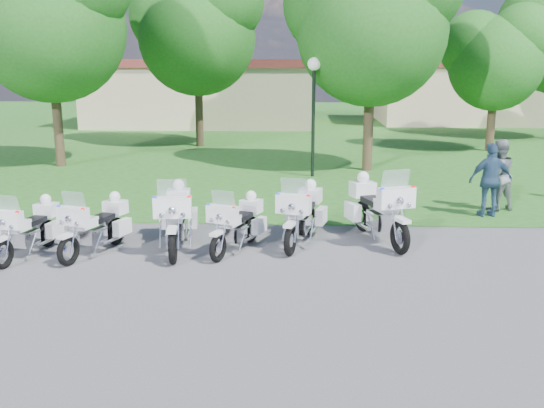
{
  "coord_description": "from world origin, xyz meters",
  "views": [
    {
      "loc": [
        0.18,
        -11.33,
        3.87
      ],
      "look_at": [
        -0.41,
        1.2,
        0.95
      ],
      "focal_mm": 40.0,
      "sensor_mm": 36.0,
      "label": 1
    }
  ],
  "objects_px": {
    "lamp_post": "(314,87)",
    "motorcycle_2": "(96,225)",
    "motorcycle_3": "(177,217)",
    "motorcycle_4": "(238,223)",
    "motorcycle_5": "(302,214)",
    "motorcycle_6": "(378,208)",
    "bystander_b": "(498,175)",
    "bystander_c": "(491,180)",
    "motorcycle_1": "(29,228)"
  },
  "relations": [
    {
      "from": "motorcycle_5",
      "to": "motorcycle_6",
      "type": "height_order",
      "value": "motorcycle_6"
    },
    {
      "from": "bystander_b",
      "to": "bystander_c",
      "type": "xyz_separation_m",
      "value": [
        -0.41,
        -0.71,
        -0.0
      ]
    },
    {
      "from": "motorcycle_2",
      "to": "motorcycle_4",
      "type": "height_order",
      "value": "motorcycle_2"
    },
    {
      "from": "motorcycle_1",
      "to": "bystander_c",
      "type": "distance_m",
      "value": 11.07
    },
    {
      "from": "motorcycle_2",
      "to": "bystander_c",
      "type": "height_order",
      "value": "bystander_c"
    },
    {
      "from": "motorcycle_4",
      "to": "bystander_c",
      "type": "height_order",
      "value": "bystander_c"
    },
    {
      "from": "lamp_post",
      "to": "motorcycle_2",
      "type": "bearing_deg",
      "value": -117.29
    },
    {
      "from": "motorcycle_2",
      "to": "motorcycle_3",
      "type": "xyz_separation_m",
      "value": [
        1.6,
        0.38,
        0.09
      ]
    },
    {
      "from": "bystander_c",
      "to": "motorcycle_6",
      "type": "bearing_deg",
      "value": 29.26
    },
    {
      "from": "motorcycle_3",
      "to": "motorcycle_5",
      "type": "height_order",
      "value": "motorcycle_3"
    },
    {
      "from": "motorcycle_1",
      "to": "motorcycle_5",
      "type": "xyz_separation_m",
      "value": [
        5.6,
        1.16,
        0.07
      ]
    },
    {
      "from": "motorcycle_2",
      "to": "lamp_post",
      "type": "distance_m",
      "value": 10.42
    },
    {
      "from": "lamp_post",
      "to": "bystander_b",
      "type": "distance_m",
      "value": 7.13
    },
    {
      "from": "motorcycle_2",
      "to": "lamp_post",
      "type": "relative_size",
      "value": 0.51
    },
    {
      "from": "motorcycle_4",
      "to": "lamp_post",
      "type": "xyz_separation_m",
      "value": [
        1.73,
        8.67,
        2.49
      ]
    },
    {
      "from": "motorcycle_6",
      "to": "lamp_post",
      "type": "height_order",
      "value": "lamp_post"
    },
    {
      "from": "motorcycle_3",
      "to": "motorcycle_6",
      "type": "xyz_separation_m",
      "value": [
        4.34,
        0.85,
        0.03
      ]
    },
    {
      "from": "motorcycle_3",
      "to": "bystander_b",
      "type": "bearing_deg",
      "value": -160.83
    },
    {
      "from": "motorcycle_2",
      "to": "lamp_post",
      "type": "bearing_deg",
      "value": -98.12
    },
    {
      "from": "motorcycle_1",
      "to": "motorcycle_2",
      "type": "height_order",
      "value": "motorcycle_2"
    },
    {
      "from": "motorcycle_2",
      "to": "bystander_b",
      "type": "distance_m",
      "value": 10.4
    },
    {
      "from": "motorcycle_5",
      "to": "motorcycle_6",
      "type": "distance_m",
      "value": 1.7
    },
    {
      "from": "motorcycle_3",
      "to": "motorcycle_6",
      "type": "distance_m",
      "value": 4.42
    },
    {
      "from": "motorcycle_6",
      "to": "bystander_c",
      "type": "distance_m",
      "value": 3.89
    },
    {
      "from": "motorcycle_4",
      "to": "motorcycle_6",
      "type": "height_order",
      "value": "motorcycle_6"
    },
    {
      "from": "motorcycle_2",
      "to": "motorcycle_6",
      "type": "bearing_deg",
      "value": -149.15
    },
    {
      "from": "bystander_b",
      "to": "motorcycle_6",
      "type": "bearing_deg",
      "value": 19.64
    },
    {
      "from": "motorcycle_5",
      "to": "bystander_c",
      "type": "bearing_deg",
      "value": -137.24
    },
    {
      "from": "motorcycle_1",
      "to": "motorcycle_4",
      "type": "height_order",
      "value": "motorcycle_4"
    },
    {
      "from": "motorcycle_3",
      "to": "motorcycle_4",
      "type": "height_order",
      "value": "motorcycle_3"
    },
    {
      "from": "motorcycle_2",
      "to": "motorcycle_6",
      "type": "xyz_separation_m",
      "value": [
        5.94,
        1.23,
        0.12
      ]
    },
    {
      "from": "motorcycle_2",
      "to": "bystander_b",
      "type": "height_order",
      "value": "bystander_b"
    },
    {
      "from": "motorcycle_2",
      "to": "bystander_c",
      "type": "relative_size",
      "value": 1.08
    },
    {
      "from": "motorcycle_1",
      "to": "motorcycle_6",
      "type": "distance_m",
      "value": 7.41
    },
    {
      "from": "motorcycle_4",
      "to": "motorcycle_5",
      "type": "distance_m",
      "value": 1.49
    },
    {
      "from": "motorcycle_1",
      "to": "motorcycle_3",
      "type": "distance_m",
      "value": 2.99
    },
    {
      "from": "motorcycle_2",
      "to": "motorcycle_3",
      "type": "bearing_deg",
      "value": -147.51
    },
    {
      "from": "motorcycle_5",
      "to": "motorcycle_6",
      "type": "bearing_deg",
      "value": -155.37
    },
    {
      "from": "motorcycle_3",
      "to": "bystander_b",
      "type": "distance_m",
      "value": 8.78
    },
    {
      "from": "motorcycle_2",
      "to": "bystander_b",
      "type": "xyz_separation_m",
      "value": [
        9.49,
        4.22,
        0.35
      ]
    },
    {
      "from": "motorcycle_2",
      "to": "motorcycle_6",
      "type": "distance_m",
      "value": 6.07
    },
    {
      "from": "motorcycle_2",
      "to": "lamp_post",
      "type": "xyz_separation_m",
      "value": [
        4.64,
        9.0,
        2.48
      ]
    },
    {
      "from": "lamp_post",
      "to": "bystander_b",
      "type": "xyz_separation_m",
      "value": [
        4.85,
        -4.78,
        -2.13
      ]
    },
    {
      "from": "motorcycle_4",
      "to": "motorcycle_5",
      "type": "height_order",
      "value": "motorcycle_5"
    },
    {
      "from": "bystander_b",
      "to": "motorcycle_1",
      "type": "bearing_deg",
      "value": 1.89
    },
    {
      "from": "bystander_b",
      "to": "lamp_post",
      "type": "bearing_deg",
      "value": -65.03
    },
    {
      "from": "motorcycle_4",
      "to": "bystander_c",
      "type": "xyz_separation_m",
      "value": [
        6.17,
        3.18,
        0.36
      ]
    },
    {
      "from": "lamp_post",
      "to": "motorcycle_6",
      "type": "bearing_deg",
      "value": -80.5
    },
    {
      "from": "motorcycle_2",
      "to": "bystander_c",
      "type": "distance_m",
      "value": 9.75
    },
    {
      "from": "motorcycle_2",
      "to": "motorcycle_6",
      "type": "height_order",
      "value": "motorcycle_6"
    }
  ]
}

